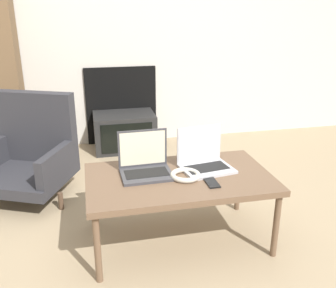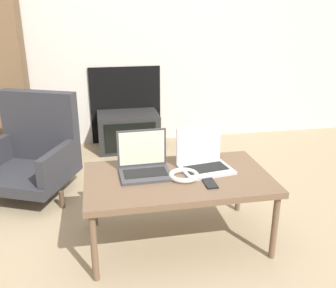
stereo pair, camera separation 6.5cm
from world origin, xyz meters
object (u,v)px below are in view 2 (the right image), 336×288
at_px(tv, 128,131).
at_px(armchair, 33,150).
at_px(laptop_right, 203,159).
at_px(phone, 210,183).
at_px(headphones, 184,175).
at_px(laptop_left, 144,164).

height_order(tv, armchair, armchair).
relative_size(laptop_right, phone, 2.48).
distance_m(laptop_right, tv, 1.63).
relative_size(headphones, armchair, 0.22).
height_order(laptop_left, headphones, laptop_left).
relative_size(headphones, tv, 0.30).
xyz_separation_m(laptop_left, headphones, (0.21, -0.12, -0.04)).
height_order(laptop_left, armchair, armchair).
distance_m(tv, armchair, 1.12).
height_order(phone, armchair, armchair).
bearing_deg(laptop_right, tv, 92.69).
relative_size(phone, tv, 0.22).
height_order(laptop_right, headphones, laptop_right).
distance_m(laptop_right, phone, 0.23).
bearing_deg(laptop_left, tv, 87.01).
bearing_deg(headphones, laptop_left, 151.49).
bearing_deg(tv, phone, -80.57).
distance_m(headphones, tv, 1.71).
relative_size(laptop_right, headphones, 1.85).
xyz_separation_m(laptop_left, phone, (0.34, -0.22, -0.05)).
xyz_separation_m(headphones, armchair, (-0.97, 0.91, -0.12)).
xyz_separation_m(laptop_left, armchair, (-0.75, 0.79, -0.16)).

